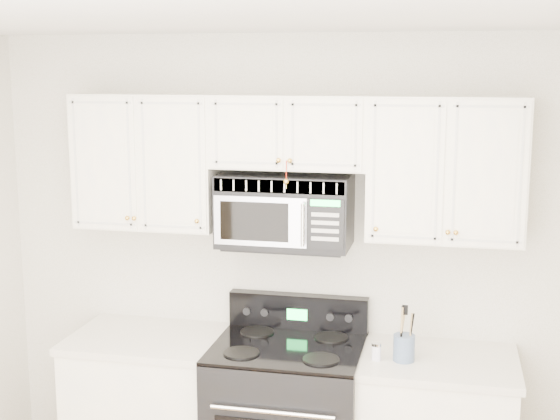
# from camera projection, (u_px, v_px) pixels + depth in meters

# --- Properties ---
(room) EXTENTS (3.51, 3.51, 2.61)m
(room) POSITION_uv_depth(u_px,v_px,m) (202.00, 383.00, 2.79)
(room) COLOR brown
(room) RESTS_ON ground
(base_cabinet_left) EXTENTS (0.86, 0.65, 0.92)m
(base_cabinet_left) POSITION_uv_depth(u_px,v_px,m) (150.00, 417.00, 4.50)
(base_cabinet_left) COLOR white
(base_cabinet_left) RESTS_ON ground
(upper_cabinets) EXTENTS (2.44, 0.37, 0.75)m
(upper_cabinets) POSITION_uv_depth(u_px,v_px,m) (291.00, 158.00, 4.20)
(upper_cabinets) COLOR white
(upper_cabinets) RESTS_ON ground
(microwave) EXTENTS (0.72, 0.41, 0.40)m
(microwave) POSITION_uv_depth(u_px,v_px,m) (285.00, 210.00, 4.24)
(microwave) COLOR black
(microwave) RESTS_ON ground
(utensil_crock) EXTENTS (0.11, 0.11, 0.30)m
(utensil_crock) POSITION_uv_depth(u_px,v_px,m) (404.00, 346.00, 4.01)
(utensil_crock) COLOR slate
(utensil_crock) RESTS_ON base_cabinet_right
(shaker_salt) EXTENTS (0.04, 0.04, 0.09)m
(shaker_salt) POSITION_uv_depth(u_px,v_px,m) (377.00, 352.00, 4.02)
(shaker_salt) COLOR silver
(shaker_salt) RESTS_ON base_cabinet_right
(shaker_pepper) EXTENTS (0.04, 0.04, 0.09)m
(shaker_pepper) POSITION_uv_depth(u_px,v_px,m) (375.00, 351.00, 4.03)
(shaker_pepper) COLOR silver
(shaker_pepper) RESTS_ON base_cabinet_right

